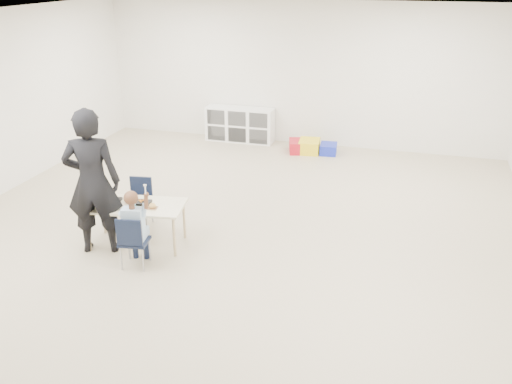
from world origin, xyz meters
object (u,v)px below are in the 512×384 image
(adult, at_px, (92,182))
(child, at_px, (133,226))
(chair_near, at_px, (134,240))
(table, at_px, (137,224))
(cubby_shelf, at_px, (240,124))

(adult, bearing_deg, child, 140.43)
(chair_near, height_order, child, child)
(table, relative_size, child, 1.23)
(chair_near, relative_size, cubby_shelf, 0.49)
(chair_near, bearing_deg, table, 105.81)
(child, relative_size, adult, 0.57)
(table, distance_m, cubby_shelf, 4.69)
(cubby_shelf, bearing_deg, child, -86.40)
(table, height_order, child, child)
(chair_near, distance_m, adult, 0.90)
(child, xyz_separation_m, adult, (-0.64, 0.23, 0.40))
(cubby_shelf, bearing_deg, chair_near, -86.40)
(table, height_order, cubby_shelf, cubby_shelf)
(table, height_order, adult, adult)
(child, distance_m, adult, 0.78)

